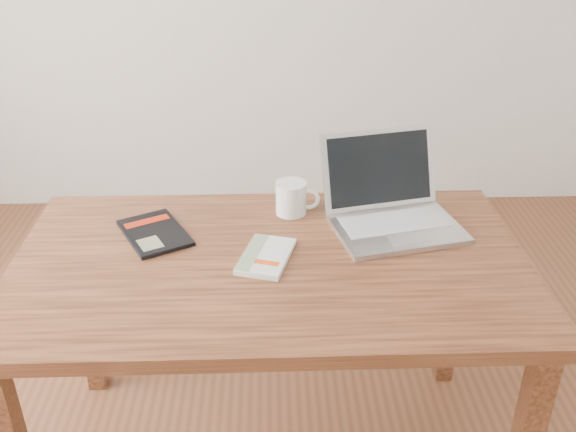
{
  "coord_description": "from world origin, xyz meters",
  "views": [
    {
      "loc": [
        0.09,
        -1.29,
        1.68
      ],
      "look_at": [
        0.13,
        0.24,
        0.85
      ],
      "focal_mm": 40.0,
      "sensor_mm": 36.0,
      "label": 1
    }
  ],
  "objects_px": {
    "desk": "(271,286)",
    "black_guidebook": "(155,233)",
    "white_guidebook": "(266,256)",
    "laptop": "(391,207)",
    "coffee_mug": "(292,197)"
  },
  "relations": [
    {
      "from": "desk",
      "to": "black_guidebook",
      "type": "height_order",
      "value": "black_guidebook"
    },
    {
      "from": "white_guidebook",
      "to": "black_guidebook",
      "type": "height_order",
      "value": "white_guidebook"
    },
    {
      "from": "laptop",
      "to": "coffee_mug",
      "type": "xyz_separation_m",
      "value": [
        -0.29,
        0.07,
        0.0
      ]
    },
    {
      "from": "white_guidebook",
      "to": "desk",
      "type": "bearing_deg",
      "value": 9.48
    },
    {
      "from": "desk",
      "to": "white_guidebook",
      "type": "distance_m",
      "value": 0.1
    },
    {
      "from": "white_guidebook",
      "to": "coffee_mug",
      "type": "distance_m",
      "value": 0.28
    },
    {
      "from": "white_guidebook",
      "to": "black_guidebook",
      "type": "bearing_deg",
      "value": 172.51
    },
    {
      "from": "desk",
      "to": "laptop",
      "type": "distance_m",
      "value": 0.43
    },
    {
      "from": "black_guidebook",
      "to": "white_guidebook",
      "type": "bearing_deg",
      "value": -51.73
    },
    {
      "from": "desk",
      "to": "black_guidebook",
      "type": "bearing_deg",
      "value": 156.59
    },
    {
      "from": "desk",
      "to": "coffee_mug",
      "type": "bearing_deg",
      "value": 75.05
    },
    {
      "from": "white_guidebook",
      "to": "coffee_mug",
      "type": "relative_size",
      "value": 1.66
    },
    {
      "from": "desk",
      "to": "coffee_mug",
      "type": "xyz_separation_m",
      "value": [
        0.07,
        0.27,
        0.14
      ]
    },
    {
      "from": "desk",
      "to": "laptop",
      "type": "relative_size",
      "value": 3.29
    },
    {
      "from": "desk",
      "to": "coffee_mug",
      "type": "distance_m",
      "value": 0.31
    }
  ]
}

